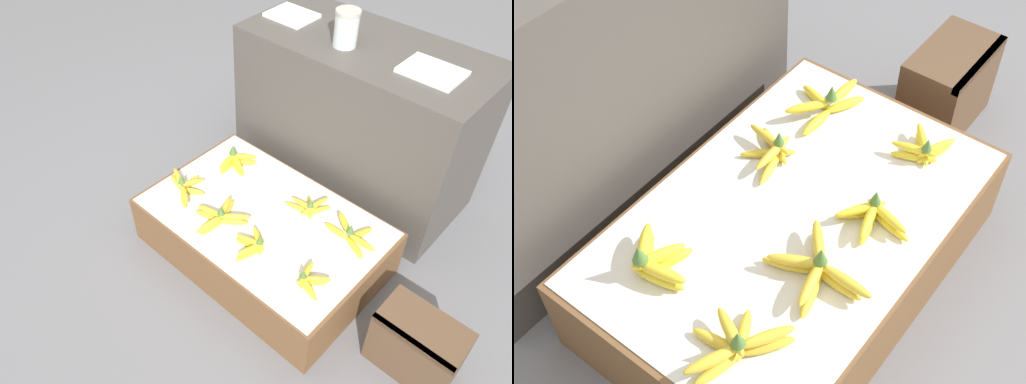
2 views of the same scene
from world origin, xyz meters
The scene contains 11 objects.
ground_plane centered at (0.00, 0.00, 0.00)m, with size 10.00×10.00×0.00m, color slate.
display_platform centered at (0.00, 0.00, 0.14)m, with size 1.10×0.71×0.27m.
back_vendor_table centered at (-0.02, 0.75, 0.42)m, with size 1.22×0.59×0.84m.
wooden_crate centered at (0.84, -0.03, 0.15)m, with size 0.34×0.20×0.29m.
banana_bunch_front_left centered at (-0.39, -0.13, 0.30)m, with size 0.25×0.21×0.10m.
banana_bunch_front_midleft centered at (-0.12, -0.16, 0.30)m, with size 0.25×0.29×0.10m.
banana_bunch_front_midright centered at (0.10, -0.18, 0.30)m, with size 0.15×0.20×0.09m.
banana_bunch_front_right centered at (0.39, -0.16, 0.30)m, with size 0.15×0.15×0.09m.
banana_bunch_middle_left centered at (-0.34, 0.16, 0.31)m, with size 0.16×0.20×0.11m.
banana_bunch_middle_midright centered at (0.13, 0.17, 0.30)m, with size 0.19×0.16×0.09m.
banana_bunch_middle_right centered at (0.38, 0.16, 0.30)m, with size 0.26×0.19×0.10m.
Camera 2 is at (-0.96, -0.66, 1.69)m, focal length 50.00 mm.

